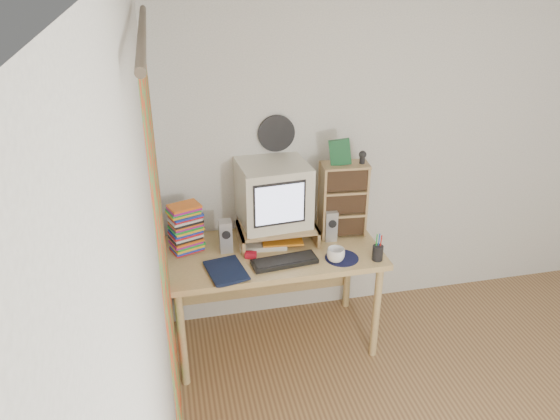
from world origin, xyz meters
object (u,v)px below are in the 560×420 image
crt_monitor (274,195)px  cd_rack (343,200)px  keyboard (285,262)px  diary (209,273)px  dvd_stack (186,232)px  desk (271,262)px  mug (336,255)px

crt_monitor → cd_rack: 0.48m
keyboard → diary: size_ratio=1.57×
keyboard → dvd_stack: size_ratio=1.53×
keyboard → desk: bearing=92.7°
desk → dvd_stack: 0.61m
dvd_stack → diary: bearing=-92.4°
desk → mug: size_ratio=12.17×
keyboard → mug: bearing=-13.4°
keyboard → dvd_stack: bearing=147.3°
desk → diary: size_ratio=5.30×
cd_rack → diary: size_ratio=1.96×
cd_rack → mug: bearing=-109.0°
desk → crt_monitor: (0.04, 0.09, 0.46)m
cd_rack → mug: cd_rack is taller
diary → desk: bearing=23.0°
desk → diary: (-0.44, -0.29, 0.16)m
diary → dvd_stack: bearing=97.0°
keyboard → mug: 0.33m
desk → mug: mug is taller
desk → keyboard: size_ratio=3.39×
keyboard → dvd_stack: 0.67m
diary → keyboard: bearing=-4.7°
cd_rack → desk: bearing=-168.7°
crt_monitor → dvd_stack: size_ratio=1.62×
keyboard → cd_rack: 0.61m
keyboard → mug: (0.32, -0.04, 0.03)m
crt_monitor → diary: 0.68m
keyboard → cd_rack: size_ratio=0.80×
desk → cd_rack: (0.51, 0.06, 0.39)m
keyboard → mug: size_ratio=3.60×
mug → cd_rack: bearing=65.8°
dvd_stack → cd_rack: bearing=-19.6°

